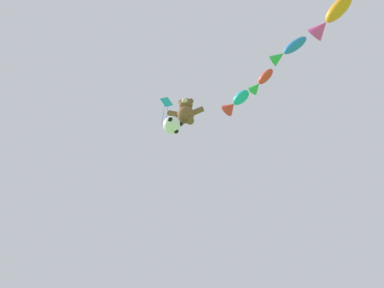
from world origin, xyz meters
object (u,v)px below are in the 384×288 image
object	(u,v)px
soccer_ball_kite	(172,125)
diamond_kite	(166,104)
fish_kite_tangerine	(329,19)
teddy_bear_kite	(186,111)
fish_kite_cobalt	(286,52)
fish_kite_crimson	(260,82)
fish_kite_teal	(235,103)

from	to	relation	value
soccer_ball_kite	diamond_kite	bearing A→B (deg)	127.26
fish_kite_tangerine	diamond_kite	world-z (taller)	diamond_kite
teddy_bear_kite	soccer_ball_kite	bearing A→B (deg)	-161.56
fish_kite_cobalt	diamond_kite	size ratio (longest dim) A/B	0.60
teddy_bear_kite	diamond_kite	size ratio (longest dim) A/B	0.77
teddy_bear_kite	fish_kite_tangerine	size ratio (longest dim) A/B	1.16
teddy_bear_kite	fish_kite_cobalt	xyz separation A→B (m)	(5.45, -3.19, -0.37)
fish_kite_crimson	fish_kite_tangerine	xyz separation A→B (m)	(2.82, -2.96, -0.23)
teddy_bear_kite	fish_kite_tangerine	bearing A→B (deg)	-31.46
soccer_ball_kite	fish_kite_cobalt	distance (m)	6.89
fish_kite_teal	fish_kite_cobalt	bearing A→B (deg)	-50.94
fish_kite_crimson	diamond_kite	distance (m)	6.71
fish_kite_tangerine	fish_kite_teal	bearing A→B (deg)	134.73
fish_kite_tangerine	teddy_bear_kite	bearing A→B (deg)	148.54
teddy_bear_kite	fish_kite_cobalt	world-z (taller)	teddy_bear_kite
soccer_ball_kite	fish_kite_crimson	size ratio (longest dim) A/B	0.71
fish_kite_teal	diamond_kite	xyz separation A→B (m)	(-4.54, 1.05, 2.09)
fish_kite_cobalt	teddy_bear_kite	bearing A→B (deg)	149.64
fish_kite_teal	fish_kite_cobalt	world-z (taller)	fish_kite_teal
fish_kite_cobalt	fish_kite_tangerine	size ratio (longest dim) A/B	0.90
fish_kite_tangerine	fish_kite_cobalt	bearing A→B (deg)	145.26
soccer_ball_kite	fish_kite_teal	size ratio (longest dim) A/B	0.62
teddy_bear_kite	fish_kite_teal	size ratio (longest dim) A/B	1.28
soccer_ball_kite	diamond_kite	xyz separation A→B (m)	(-0.85, 1.12, 3.49)
teddy_bear_kite	fish_kite_cobalt	size ratio (longest dim) A/B	1.29
fish_kite_tangerine	fish_kite_crimson	bearing A→B (deg)	133.52
fish_kite_teal	fish_kite_cobalt	size ratio (longest dim) A/B	1.01
teddy_bear_kite	fish_kite_cobalt	bearing A→B (deg)	-30.36
teddy_bear_kite	fish_kite_tangerine	distance (m)	8.42
soccer_ball_kite	diamond_kite	world-z (taller)	diamond_kite
teddy_bear_kite	diamond_kite	xyz separation A→B (m)	(-1.55, 0.88, 2.15)
teddy_bear_kite	diamond_kite	bearing A→B (deg)	150.31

